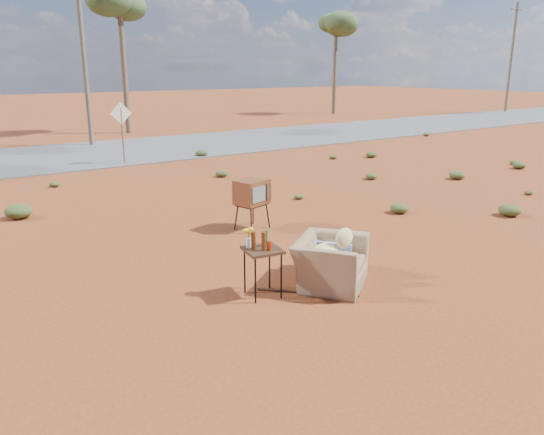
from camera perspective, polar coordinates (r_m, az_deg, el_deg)
ground at (r=8.78m, az=2.43°, el=-6.53°), size 140.00×140.00×0.00m
highway at (r=22.24m, az=-21.87°, el=6.11°), size 140.00×7.00×0.04m
armchair at (r=8.47m, az=6.32°, el=-3.99°), size 1.50×1.52×1.03m
tv_unit at (r=11.19m, az=-2.15°, el=2.68°), size 0.78×0.69×1.07m
side_table at (r=7.87m, az=-1.35°, el=-3.18°), size 0.61×0.61×1.05m
rusty_bar at (r=8.21m, az=3.85°, el=-8.04°), size 1.14×1.14×0.04m
road_sign at (r=19.61m, az=-15.88°, el=9.86°), size 0.78×0.06×2.19m
eucalyptus_center at (r=29.34m, az=-16.11°, el=21.29°), size 3.20×3.20×7.60m
eucalyptus_right at (r=40.74m, az=6.90°, el=19.37°), size 3.20×3.20×7.10m
utility_pole_center at (r=24.93m, az=-19.67°, el=16.81°), size 1.40×0.20×8.00m
utility_pole_east at (r=45.73m, az=24.36°, el=15.49°), size 1.40×0.20×8.00m
scrub_patch at (r=12.03m, az=-13.63°, el=-0.05°), size 17.49×8.07×0.33m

